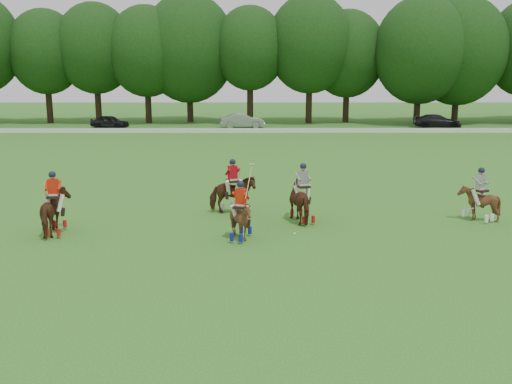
{
  "coord_description": "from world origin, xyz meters",
  "views": [
    {
      "loc": [
        0.37,
        -16.96,
        5.95
      ],
      "look_at": [
        0.46,
        4.2,
        1.4
      ],
      "focal_mm": 40.0,
      "sensor_mm": 36.0,
      "label": 1
    }
  ],
  "objects_px": {
    "polo_red_b": "(233,194)",
    "polo_red_c": "(241,219)",
    "car_mid": "(242,121)",
    "polo_red_a": "(55,212)",
    "car_left": "(110,122)",
    "polo_stripe_a": "(303,201)",
    "polo_stripe_b": "(479,202)",
    "polo_ball": "(295,234)",
    "car_right": "(437,121)"
  },
  "relations": [
    {
      "from": "polo_red_b",
      "to": "polo_red_c",
      "type": "xyz_separation_m",
      "value": [
        0.42,
        -3.71,
        -0.09
      ]
    },
    {
      "from": "car_mid",
      "to": "polo_red_a",
      "type": "distance_m",
      "value": 39.62
    },
    {
      "from": "polo_red_c",
      "to": "car_left",
      "type": "bearing_deg",
      "value": 110.0
    },
    {
      "from": "polo_red_a",
      "to": "polo_red_c",
      "type": "relative_size",
      "value": 0.88
    },
    {
      "from": "polo_stripe_a",
      "to": "polo_stripe_b",
      "type": "bearing_deg",
      "value": 0.88
    },
    {
      "from": "polo_red_b",
      "to": "polo_stripe_b",
      "type": "distance_m",
      "value": 9.96
    },
    {
      "from": "polo_red_b",
      "to": "polo_ball",
      "type": "distance_m",
      "value": 4.01
    },
    {
      "from": "car_left",
      "to": "polo_ball",
      "type": "bearing_deg",
      "value": -144.15
    },
    {
      "from": "polo_red_b",
      "to": "polo_stripe_a",
      "type": "distance_m",
      "value": 3.08
    },
    {
      "from": "car_left",
      "to": "polo_red_a",
      "type": "distance_m",
      "value": 39.9
    },
    {
      "from": "polo_red_c",
      "to": "polo_ball",
      "type": "xyz_separation_m",
      "value": [
        1.96,
        0.58,
        -0.71
      ]
    },
    {
      "from": "car_right",
      "to": "polo_red_b",
      "type": "distance_m",
      "value": 41.35
    },
    {
      "from": "car_mid",
      "to": "car_left",
      "type": "bearing_deg",
      "value": 79.91
    },
    {
      "from": "polo_red_c",
      "to": "polo_ball",
      "type": "relative_size",
      "value": 29.73
    },
    {
      "from": "car_mid",
      "to": "polo_red_a",
      "type": "xyz_separation_m",
      "value": [
        -6.1,
        -39.15,
        0.1
      ]
    },
    {
      "from": "car_right",
      "to": "polo_stripe_b",
      "type": "distance_m",
      "value": 38.64
    },
    {
      "from": "polo_red_a",
      "to": "car_right",
      "type": "bearing_deg",
      "value": 55.96
    },
    {
      "from": "car_mid",
      "to": "polo_stripe_a",
      "type": "bearing_deg",
      "value": 174.73
    },
    {
      "from": "polo_stripe_a",
      "to": "polo_stripe_b",
      "type": "xyz_separation_m",
      "value": [
        7.08,
        0.11,
        -0.09
      ]
    },
    {
      "from": "car_mid",
      "to": "polo_red_c",
      "type": "relative_size",
      "value": 1.71
    },
    {
      "from": "car_right",
      "to": "polo_red_c",
      "type": "distance_m",
      "value": 44.44
    },
    {
      "from": "polo_red_c",
      "to": "polo_stripe_a",
      "type": "relative_size",
      "value": 1.13
    },
    {
      "from": "polo_ball",
      "to": "car_left",
      "type": "bearing_deg",
      "value": 112.74
    },
    {
      "from": "polo_stripe_b",
      "to": "polo_red_c",
      "type": "bearing_deg",
      "value": -164.67
    },
    {
      "from": "polo_red_b",
      "to": "polo_ball",
      "type": "bearing_deg",
      "value": -52.77
    },
    {
      "from": "car_mid",
      "to": "polo_red_c",
      "type": "distance_m",
      "value": 39.9
    },
    {
      "from": "car_left",
      "to": "polo_red_a",
      "type": "height_order",
      "value": "polo_red_a"
    },
    {
      "from": "car_right",
      "to": "polo_ball",
      "type": "distance_m",
      "value": 43.09
    },
    {
      "from": "polo_red_b",
      "to": "polo_red_c",
      "type": "bearing_deg",
      "value": -83.54
    },
    {
      "from": "car_left",
      "to": "car_right",
      "type": "distance_m",
      "value": 34.12
    },
    {
      "from": "car_left",
      "to": "polo_ball",
      "type": "height_order",
      "value": "car_left"
    },
    {
      "from": "polo_stripe_a",
      "to": "car_mid",
      "type": "bearing_deg",
      "value": 94.82
    },
    {
      "from": "polo_red_a",
      "to": "polo_stripe_a",
      "type": "distance_m",
      "value": 9.41
    },
    {
      "from": "polo_ball",
      "to": "polo_stripe_a",
      "type": "bearing_deg",
      "value": 76.9
    },
    {
      "from": "polo_red_a",
      "to": "car_mid",
      "type": "bearing_deg",
      "value": 81.15
    },
    {
      "from": "car_left",
      "to": "polo_red_b",
      "type": "bearing_deg",
      "value": -145.6
    },
    {
      "from": "car_mid",
      "to": "polo_ball",
      "type": "bearing_deg",
      "value": 173.85
    },
    {
      "from": "car_right",
      "to": "polo_stripe_b",
      "type": "xyz_separation_m",
      "value": [
        -10.12,
        -37.29,
        0.07
      ]
    },
    {
      "from": "car_left",
      "to": "polo_stripe_b",
      "type": "height_order",
      "value": "polo_stripe_b"
    },
    {
      "from": "car_mid",
      "to": "polo_stripe_a",
      "type": "xyz_separation_m",
      "value": [
        3.15,
        -37.4,
        0.1
      ]
    },
    {
      "from": "polo_stripe_a",
      "to": "polo_ball",
      "type": "xyz_separation_m",
      "value": [
        -0.44,
        -1.91,
        -0.81
      ]
    },
    {
      "from": "car_mid",
      "to": "polo_stripe_a",
      "type": "height_order",
      "value": "polo_stripe_a"
    },
    {
      "from": "car_left",
      "to": "polo_red_c",
      "type": "bearing_deg",
      "value": -146.89
    },
    {
      "from": "car_left",
      "to": "polo_stripe_a",
      "type": "xyz_separation_m",
      "value": [
        16.92,
        -37.4,
        0.19
      ]
    },
    {
      "from": "car_right",
      "to": "polo_red_c",
      "type": "relative_size",
      "value": 1.8
    },
    {
      "from": "polo_stripe_b",
      "to": "polo_ball",
      "type": "height_order",
      "value": "polo_stripe_b"
    },
    {
      "from": "car_mid",
      "to": "polo_stripe_b",
      "type": "distance_m",
      "value": 38.67
    },
    {
      "from": "polo_red_c",
      "to": "polo_red_b",
      "type": "bearing_deg",
      "value": 96.46
    },
    {
      "from": "car_left",
      "to": "polo_red_a",
      "type": "relative_size",
      "value": 1.68
    },
    {
      "from": "car_left",
      "to": "polo_stripe_a",
      "type": "bearing_deg",
      "value": -142.55
    }
  ]
}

